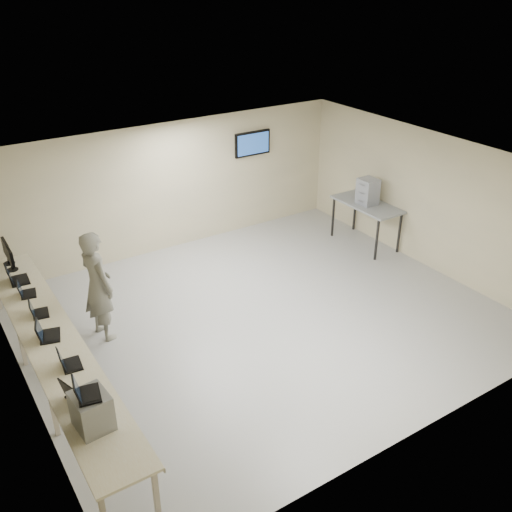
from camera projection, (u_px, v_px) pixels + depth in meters
room at (262, 245)px, 9.68m from camera, size 8.01×7.01×2.81m
workbench at (53, 344)px, 8.15m from camera, size 0.76×6.00×0.90m
equipment_box at (92, 411)px, 6.50m from camera, size 0.42×0.47×0.46m
laptop_on_box at (84, 392)px, 6.33m from camera, size 0.34×0.39×0.27m
laptop_0 at (78, 396)px, 6.95m from camera, size 0.44×0.47×0.31m
laptop_1 at (67, 363)px, 7.54m from camera, size 0.31×0.36×0.26m
laptop_2 at (45, 334)px, 8.12m from camera, size 0.40×0.44×0.30m
laptop_3 at (37, 311)px, 8.65m from camera, size 0.31×0.35×0.25m
laptop_4 at (25, 292)px, 9.17m from camera, size 0.32×0.36×0.25m
laptop_5 at (15, 278)px, 9.55m from camera, size 0.36×0.42×0.31m
monitor_near at (10, 257)px, 9.84m from camera, size 0.19×0.43×0.43m
monitor_far at (6, 250)px, 10.05m from camera, size 0.20×0.45×0.44m
soldier at (98, 286)px, 9.34m from camera, size 0.60×0.79×1.93m
side_table at (367, 206)px, 12.53m from camera, size 0.76×1.64×0.98m
storage_bins at (368, 191)px, 12.36m from camera, size 0.36×0.40×0.57m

